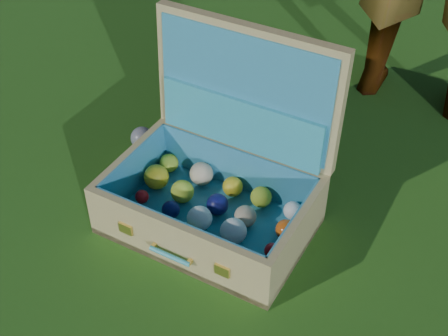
% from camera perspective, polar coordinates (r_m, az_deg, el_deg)
% --- Properties ---
extents(ground, '(60.00, 60.00, 0.00)m').
position_cam_1_polar(ground, '(1.81, 0.25, -3.83)').
color(ground, '#215114').
rests_on(ground, ground).
extents(stray_ball, '(0.07, 0.07, 0.07)m').
position_cam_1_polar(stray_ball, '(2.02, -7.50, 2.74)').
color(stray_ball, teal).
rests_on(stray_ball, ground).
extents(suitcase, '(0.58, 0.46, 0.53)m').
position_cam_1_polar(suitcase, '(1.70, -0.30, -0.35)').
color(suitcase, tan).
rests_on(suitcase, ground).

